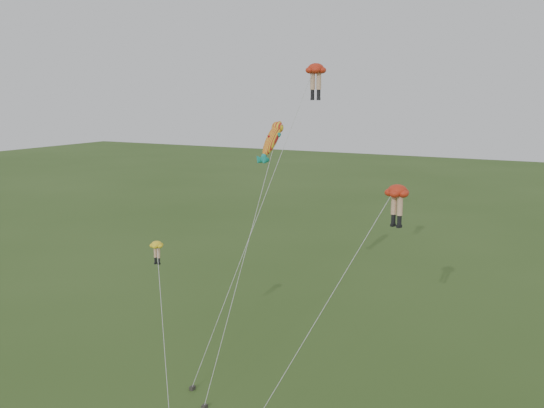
% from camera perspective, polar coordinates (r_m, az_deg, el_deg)
% --- Properties ---
extents(ground, '(300.00, 300.00, 0.00)m').
position_cam_1_polar(ground, '(38.57, -4.66, -18.10)').
color(ground, '#2F4A1A').
rests_on(ground, ground).
extents(legs_kite_red_high, '(5.60, 8.82, 20.30)m').
position_cam_1_polar(legs_kite_red_high, '(40.14, 3.93, 11.83)').
color(legs_kite_red_high, red).
rests_on(legs_kite_red_high, ground).
extents(legs_kite_red_mid, '(6.43, 9.44, 13.12)m').
position_cam_1_polar(legs_kite_red_mid, '(36.22, 11.54, 0.65)').
color(legs_kite_red_mid, red).
rests_on(legs_kite_red_mid, ground).
extents(legs_kite_yellow, '(4.83, 5.28, 9.08)m').
position_cam_1_polar(legs_kite_yellow, '(39.33, -10.74, -4.69)').
color(legs_kite_yellow, yellow).
rests_on(legs_kite_yellow, ground).
extents(fish_kite, '(1.63, 11.86, 16.70)m').
position_cam_1_polar(fish_kite, '(42.61, -0.00, 6.05)').
color(fish_kite, yellow).
rests_on(fish_kite, ground).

